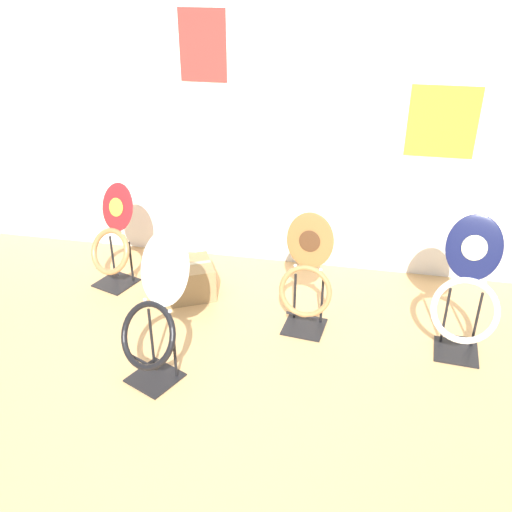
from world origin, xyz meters
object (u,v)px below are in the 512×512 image
object	(u,v)px
storage_box	(185,280)
toilet_seat_display_crimson_swirl	(113,241)
toilet_seat_display_navy_moon	(467,298)
toilet_seat_display_woodgrain	(307,279)
toilet_seat_display_white_plain	(155,314)

from	to	relation	value
storage_box	toilet_seat_display_crimson_swirl	bearing A→B (deg)	173.57
toilet_seat_display_navy_moon	storage_box	world-z (taller)	toilet_seat_display_navy_moon
toilet_seat_display_crimson_swirl	toilet_seat_display_navy_moon	xyz separation A→B (m)	(2.56, -0.38, 0.04)
toilet_seat_display_woodgrain	toilet_seat_display_crimson_swirl	bearing A→B (deg)	168.40
toilet_seat_display_navy_moon	toilet_seat_display_white_plain	bearing A→B (deg)	-161.32
toilet_seat_display_white_plain	toilet_seat_display_navy_moon	xyz separation A→B (m)	(1.84, 0.62, -0.04)
toilet_seat_display_white_plain	toilet_seat_display_woodgrain	size ratio (longest dim) A/B	1.09
toilet_seat_display_white_plain	storage_box	xyz separation A→B (m)	(-0.13, 0.93, -0.33)
toilet_seat_display_woodgrain	toilet_seat_display_navy_moon	bearing A→B (deg)	-3.39
toilet_seat_display_woodgrain	storage_box	world-z (taller)	toilet_seat_display_woodgrain
toilet_seat_display_navy_moon	toilet_seat_display_crimson_swirl	bearing A→B (deg)	171.64
toilet_seat_display_white_plain	storage_box	bearing A→B (deg)	97.87
toilet_seat_display_white_plain	storage_box	size ratio (longest dim) A/B	1.79
storage_box	toilet_seat_display_woodgrain	bearing A→B (deg)	-14.71
toilet_seat_display_white_plain	toilet_seat_display_woodgrain	xyz separation A→B (m)	(0.82, 0.68, -0.07)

